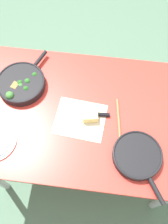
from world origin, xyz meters
The scene contains 8 objects.
ground_plane centered at (0.00, 0.00, 0.00)m, with size 14.00×14.00×0.00m, color #51755B.
dining_table_red centered at (0.00, 0.00, 0.68)m, with size 1.28×0.86×0.76m.
skillet_broccoli centered at (0.40, -0.14, 0.79)m, with size 0.29×0.40×0.08m.
skillet_eggs centered at (-0.31, 0.22, 0.79)m, with size 0.28×0.37×0.05m.
wooden_spoon centered at (-0.22, 0.11, 0.77)m, with size 0.08×0.37×0.02m.
parchment_sheet centered at (0.02, 0.04, 0.76)m, with size 0.31×0.26×0.00m.
grater_knife centered at (-0.05, 0.00, 0.77)m, with size 0.29×0.04×0.02m.
cheese_block centered at (-0.04, 0.03, 0.79)m, with size 0.09×0.07×0.06m.
Camera 1 is at (-0.08, 0.62, 2.08)m, focal length 40.00 mm.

